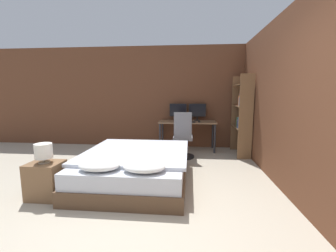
% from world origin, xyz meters
% --- Properties ---
extents(ground_plane, '(20.00, 20.00, 0.00)m').
position_xyz_m(ground_plane, '(0.00, 0.00, 0.00)').
color(ground_plane, '#B2A893').
extents(wall_back, '(12.00, 0.06, 2.70)m').
position_xyz_m(wall_back, '(0.00, 3.95, 1.35)').
color(wall_back, brown).
rests_on(wall_back, ground_plane).
extents(wall_side_right, '(0.06, 12.00, 2.70)m').
position_xyz_m(wall_side_right, '(1.78, 1.50, 1.35)').
color(wall_side_right, brown).
rests_on(wall_side_right, ground_plane).
extents(bed, '(1.70, 2.05, 0.58)m').
position_xyz_m(bed, '(-0.52, 1.37, 0.25)').
color(bed, brown).
rests_on(bed, ground_plane).
extents(nightstand, '(0.44, 0.38, 0.51)m').
position_xyz_m(nightstand, '(-1.63, 0.67, 0.25)').
color(nightstand, brown).
rests_on(nightstand, ground_plane).
extents(bedside_lamp, '(0.23, 0.23, 0.27)m').
position_xyz_m(bedside_lamp, '(-1.63, 0.67, 0.67)').
color(bedside_lamp, gray).
rests_on(bedside_lamp, nightstand).
extents(desk, '(1.45, 0.63, 0.75)m').
position_xyz_m(desk, '(0.31, 3.57, 0.65)').
color(desk, '#846042').
rests_on(desk, ground_plane).
extents(monitor_left, '(0.45, 0.16, 0.44)m').
position_xyz_m(monitor_left, '(0.05, 3.78, 1.00)').
color(monitor_left, black).
rests_on(monitor_left, desk).
extents(monitor_right, '(0.45, 0.16, 0.44)m').
position_xyz_m(monitor_right, '(0.56, 3.78, 1.00)').
color(monitor_right, black).
rests_on(monitor_right, desk).
extents(keyboard, '(0.40, 0.13, 0.02)m').
position_xyz_m(keyboard, '(0.31, 3.36, 0.76)').
color(keyboard, black).
rests_on(keyboard, desk).
extents(computer_mouse, '(0.07, 0.05, 0.04)m').
position_xyz_m(computer_mouse, '(0.60, 3.36, 0.77)').
color(computer_mouse, black).
rests_on(computer_mouse, desk).
extents(office_chair, '(0.52, 0.52, 1.05)m').
position_xyz_m(office_chair, '(0.22, 2.81, 0.41)').
color(office_chair, black).
rests_on(office_chair, ground_plane).
extents(bookshelf, '(0.31, 0.89, 1.88)m').
position_xyz_m(bookshelf, '(1.58, 3.17, 1.01)').
color(bookshelf, brown).
rests_on(bookshelf, ground_plane).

